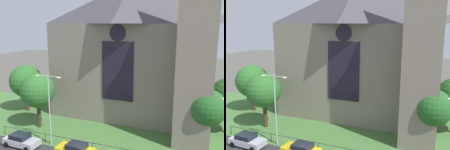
{
  "view_description": "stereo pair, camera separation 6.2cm",
  "coord_description": "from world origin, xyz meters",
  "views": [
    {
      "loc": [
        10.92,
        -20.15,
        14.0
      ],
      "look_at": [
        -0.12,
        8.0,
        7.71
      ],
      "focal_mm": 39.78,
      "sensor_mm": 36.0,
      "label": 1
    },
    {
      "loc": [
        10.97,
        -20.12,
        14.0
      ],
      "look_at": [
        -0.12,
        8.0,
        7.71
      ],
      "focal_mm": 39.78,
      "sensor_mm": 36.0,
      "label": 2
    }
  ],
  "objects": [
    {
      "name": "iron_railing",
      "position": [
        -0.3,
        2.5,
        0.95
      ],
      "size": [
        24.97,
        0.07,
        1.13
      ],
      "color": "black",
      "rests_on": "ground"
    },
    {
      "name": "tree_right_near",
      "position": [
        11.19,
        7.76,
        4.86
      ],
      "size": [
        4.16,
        4.16,
        7.03
      ],
      "color": "brown",
      "rests_on": "ground"
    },
    {
      "name": "tree_left_far",
      "position": [
        -16.12,
        10.92,
        4.92
      ],
      "size": [
        5.17,
        5.17,
        7.53
      ],
      "color": "#4C3823",
      "rests_on": "ground"
    },
    {
      "name": "ground",
      "position": [
        0.0,
        10.0,
        0.0
      ],
      "size": [
        160.0,
        160.0,
        0.0
      ],
      "primitive_type": "plane",
      "color": "#56544C"
    },
    {
      "name": "grass_verge",
      "position": [
        0.0,
        8.0,
        0.0
      ],
      "size": [
        120.0,
        20.0,
        0.01
      ],
      "primitive_type": "cube",
      "color": "#477538",
      "rests_on": "ground"
    },
    {
      "name": "streetlamp_near",
      "position": [
        -5.63,
        2.4,
        5.35
      ],
      "size": [
        3.37,
        0.26,
        8.44
      ],
      "color": "#B2B2B7",
      "rests_on": "ground"
    },
    {
      "name": "parked_car_yellow",
      "position": [
        -1.59,
        1.05,
        0.74
      ],
      "size": [
        4.28,
        2.18,
        1.51
      ],
      "rotation": [
        0.0,
        0.0,
        3.1
      ],
      "color": "gold",
      "rests_on": "ground"
    },
    {
      "name": "church_building",
      "position": [
        0.47,
        15.88,
        10.27
      ],
      "size": [
        23.2,
        16.2,
        26.0
      ],
      "color": "gray",
      "rests_on": "ground"
    },
    {
      "name": "tree_left_near",
      "position": [
        -10.11,
        6.12,
        5.18
      ],
      "size": [
        4.67,
        4.67,
        7.55
      ],
      "color": "#423021",
      "rests_on": "ground"
    },
    {
      "name": "parked_car_silver",
      "position": [
        -8.56,
        0.73,
        0.74
      ],
      "size": [
        4.26,
        2.15,
        1.51
      ],
      "rotation": [
        0.0,
        0.0,
        -0.04
      ],
      "color": "#B7B7BC",
      "rests_on": "ground"
    }
  ]
}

